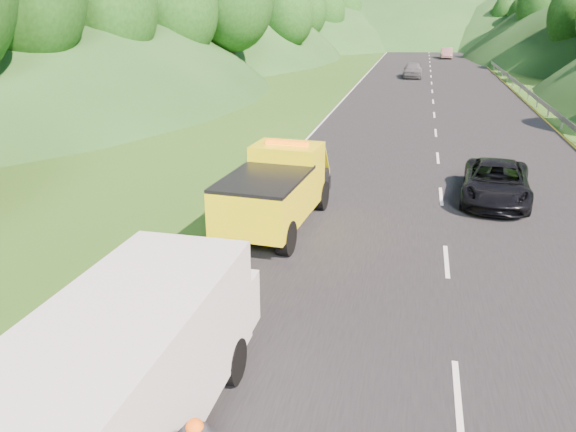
% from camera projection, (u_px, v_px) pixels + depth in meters
% --- Properties ---
extents(ground, '(320.00, 320.00, 0.00)m').
position_uv_depth(ground, '(315.00, 322.00, 12.69)').
color(ground, '#38661E').
rests_on(ground, ground).
extents(road_surface, '(14.00, 200.00, 0.02)m').
position_uv_depth(road_surface, '(432.00, 91.00, 48.64)').
color(road_surface, black).
rests_on(road_surface, ground).
extents(guardrail, '(0.06, 140.00, 1.52)m').
position_uv_depth(guardrail, '(503.00, 78.00, 58.54)').
color(guardrail, gray).
rests_on(guardrail, ground).
extents(tree_line_left, '(14.00, 140.00, 14.00)m').
position_uv_depth(tree_line_left, '(253.00, 66.00, 71.58)').
color(tree_line_left, '#265C1B').
rests_on(tree_line_left, ground).
extents(hills_backdrop, '(201.00, 288.60, 44.00)m').
position_uv_depth(hills_backdrop, '(443.00, 40.00, 134.53)').
color(hills_backdrop, '#2D5B23').
rests_on(hills_backdrop, ground).
extents(tow_truck, '(2.68, 6.19, 2.60)m').
position_uv_depth(tow_truck, '(277.00, 189.00, 17.92)').
color(tow_truck, black).
rests_on(tow_truck, ground).
extents(white_van, '(3.91, 7.15, 2.53)m').
position_uv_depth(white_van, '(130.00, 365.00, 8.73)').
color(white_van, black).
rests_on(white_van, ground).
extents(woman, '(0.42, 0.57, 1.55)m').
position_uv_depth(woman, '(176.00, 300.00, 13.64)').
color(woman, silver).
rests_on(woman, ground).
extents(child, '(0.49, 0.40, 0.93)m').
position_uv_depth(child, '(221.00, 304.00, 13.48)').
color(child, tan).
rests_on(child, ground).
extents(suitcase, '(0.40, 0.24, 0.63)m').
position_uv_depth(suitcase, '(166.00, 267.00, 14.65)').
color(suitcase, brown).
rests_on(suitcase, ground).
extents(passing_suv, '(2.85, 5.28, 1.41)m').
position_uv_depth(passing_suv, '(494.00, 201.00, 20.75)').
color(passing_suv, black).
rests_on(passing_suv, ground).
extents(dist_car_a, '(1.88, 4.67, 1.59)m').
position_uv_depth(dist_car_a, '(412.00, 78.00, 58.56)').
color(dist_car_a, '#4B4A4F').
rests_on(dist_car_a, ground).
extents(dist_car_b, '(1.59, 4.57, 1.50)m').
position_uv_depth(dist_car_b, '(446.00, 59.00, 81.87)').
color(dist_car_b, brown).
rests_on(dist_car_b, ground).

